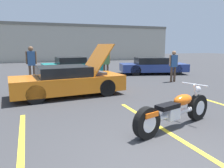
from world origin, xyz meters
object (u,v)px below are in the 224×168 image
Objects in this scene: motorcycle at (175,111)px; spectator_by_show_car at (106,61)px; parked_car_right_row at (152,66)px; show_car_hood_open at (69,81)px; spectator_midground at (174,64)px; spectator_near_motorcycle at (31,61)px; parked_car_mid_row at (72,65)px.

spectator_by_show_car is (1.06, 7.67, 0.61)m from motorcycle.
motorcycle is 9.87m from parked_car_right_row.
motorcycle is 4.58m from show_car_hood_open.
spectator_midground is (4.01, 5.47, 0.55)m from motorcycle.
spectator_midground is at bearing -36.76° from spectator_by_show_car.
motorcycle is at bearing -126.28° from spectator_midground.
motorcycle is at bearing -73.17° from show_car_hood_open.
parked_car_right_row is at bearing 15.10° from spectator_by_show_car.
spectator_near_motorcycle is at bearing 104.87° from show_car_hood_open.
motorcycle is 7.77m from spectator_by_show_car.
spectator_near_motorcycle is 1.15× the size of spectator_midground.
parked_car_mid_row is 2.55× the size of spectator_midground.
spectator_near_motorcycle reaches higher than motorcycle.
show_car_hood_open is at bearing 95.04° from motorcycle.
spectator_midground reaches higher than parked_car_right_row.
motorcycle is 8.25m from spectator_near_motorcycle.
show_car_hood_open is 4.40m from spectator_by_show_car.
parked_car_right_row is at bearing 77.35° from spectator_midground.
spectator_near_motorcycle is (-7.62, -0.97, 0.58)m from parked_car_right_row.
parked_car_mid_row is (1.44, 6.61, -0.03)m from show_car_hood_open.
motorcycle is 0.58× the size of show_car_hood_open.
show_car_hood_open is at bearing -167.98° from spectator_midground.
spectator_midground is at bearing -87.04° from parked_car_right_row.
parked_car_mid_row is 5.43m from parked_car_right_row.
spectator_near_motorcycle is 7.26m from spectator_midground.
spectator_midground reaches higher than motorcycle.
show_car_hood_open is at bearing -105.80° from parked_car_mid_row.
spectator_near_motorcycle reaches higher than parked_car_mid_row.
parked_car_right_row is at bearing 29.89° from show_car_hood_open.
parked_car_mid_row is at bearing 74.80° from motorcycle.
spectator_by_show_car is at bearing -0.36° from spectator_near_motorcycle.
spectator_midground is (6.91, -2.23, -0.16)m from spectator_near_motorcycle.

